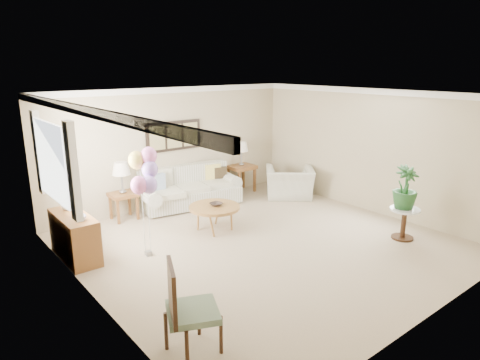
{
  "coord_description": "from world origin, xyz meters",
  "views": [
    {
      "loc": [
        -4.72,
        -5.2,
        3.07
      ],
      "look_at": [
        -0.04,
        0.6,
        1.05
      ],
      "focal_mm": 32.0,
      "sensor_mm": 36.0,
      "label": 1
    }
  ],
  "objects": [
    {
      "name": "balloon_cluster",
      "position": [
        -1.79,
        0.82,
        1.44
      ],
      "size": [
        0.53,
        0.51,
        1.81
      ],
      "color": "gray",
      "rests_on": "ground"
    },
    {
      "name": "sofa",
      "position": [
        0.15,
        2.64,
        0.35
      ],
      "size": [
        2.51,
        1.21,
        0.88
      ],
      "color": "silver",
      "rests_on": "ground"
    },
    {
      "name": "lamp_left",
      "position": [
        -1.38,
        2.71,
        1.05
      ],
      "size": [
        0.36,
        0.36,
        0.64
      ],
      "color": "gray",
      "rests_on": "end_table_left"
    },
    {
      "name": "credenza",
      "position": [
        -2.76,
        1.5,
        0.37
      ],
      "size": [
        0.46,
        1.2,
        0.74
      ],
      "color": "olive",
      "rests_on": "ground"
    },
    {
      "name": "lamp_right",
      "position": [
        1.75,
        2.77,
        1.12
      ],
      "size": [
        0.33,
        0.33,
        0.59
      ],
      "color": "gray",
      "rests_on": "end_table_right"
    },
    {
      "name": "room_shell",
      "position": [
        -0.11,
        0.09,
        1.63
      ],
      "size": [
        6.04,
        6.04,
        2.6
      ],
      "color": "#C1B38D",
      "rests_on": "ground"
    },
    {
      "name": "coffee_table",
      "position": [
        -0.29,
        1.06,
        0.45
      ],
      "size": [
        0.97,
        0.97,
        0.49
      ],
      "color": "olive",
      "rests_on": "ground"
    },
    {
      "name": "side_table",
      "position": [
        2.14,
        -1.42,
        0.43
      ],
      "size": [
        0.53,
        0.53,
        0.57
      ],
      "color": "silver",
      "rests_on": "ground"
    },
    {
      "name": "vase_white",
      "position": [
        -2.74,
        1.15,
        0.83
      ],
      "size": [
        0.22,
        0.22,
        0.18
      ],
      "primitive_type": "imported",
      "rotation": [
        0.0,
        0.0,
        -0.38
      ],
      "color": "silver",
      "rests_on": "credenza"
    },
    {
      "name": "accent_chair",
      "position": [
        -2.64,
        -1.71,
        0.58
      ],
      "size": [
        0.72,
        0.72,
        1.11
      ],
      "color": "gray",
      "rests_on": "ground"
    },
    {
      "name": "ground_plane",
      "position": [
        0.0,
        0.0,
        0.0
      ],
      "size": [
        6.0,
        6.0,
        0.0
      ],
      "primitive_type": "plane",
      "color": "tan"
    },
    {
      "name": "wall_art_triptych",
      "position": [
        0.0,
        2.96,
        1.55
      ],
      "size": [
        1.35,
        0.06,
        0.65
      ],
      "color": "black",
      "rests_on": "ground"
    },
    {
      "name": "potted_plant",
      "position": [
        2.13,
        -1.38,
        0.96
      ],
      "size": [
        0.55,
        0.55,
        0.78
      ],
      "primitive_type": "imported",
      "rotation": [
        0.0,
        0.0,
        -0.31
      ],
      "color": "#265126",
      "rests_on": "side_table"
    },
    {
      "name": "vase_sage",
      "position": [
        -2.74,
        1.82,
        0.83
      ],
      "size": [
        0.2,
        0.2,
        0.19
      ],
      "primitive_type": "imported",
      "rotation": [
        0.0,
        0.0,
        0.09
      ],
      "color": "#B5B9B1",
      "rests_on": "credenza"
    },
    {
      "name": "decor_bowl",
      "position": [
        -0.26,
        1.05,
        0.52
      ],
      "size": [
        0.27,
        0.27,
        0.06
      ],
      "primitive_type": "imported",
      "rotation": [
        0.0,
        0.0,
        0.16
      ],
      "color": "#2C211D",
      "rests_on": "coffee_table"
    },
    {
      "name": "end_table_right",
      "position": [
        1.75,
        2.77,
        0.56
      ],
      "size": [
        0.61,
        0.56,
        0.67
      ],
      "color": "olive",
      "rests_on": "ground"
    },
    {
      "name": "armchair",
      "position": [
        2.33,
        1.66,
        0.36
      ],
      "size": [
        1.46,
        1.45,
        0.71
      ],
      "primitive_type": "imported",
      "rotation": [
        0.0,
        0.0,
        2.42
      ],
      "color": "silver",
      "rests_on": "ground"
    },
    {
      "name": "end_table_left",
      "position": [
        -1.38,
        2.71,
        0.47
      ],
      "size": [
        0.52,
        0.47,
        0.56
      ],
      "color": "olive",
      "rests_on": "ground"
    }
  ]
}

